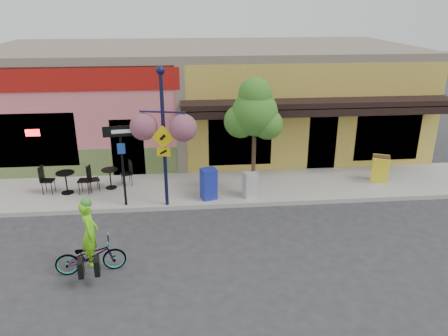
% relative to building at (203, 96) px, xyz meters
% --- Properties ---
extents(ground, '(90.00, 90.00, 0.00)m').
position_rel_building_xyz_m(ground, '(0.00, -7.50, -2.25)').
color(ground, '#2D2D30').
rests_on(ground, ground).
extents(sidewalk, '(24.00, 3.00, 0.15)m').
position_rel_building_xyz_m(sidewalk, '(0.00, -5.50, -2.17)').
color(sidewalk, '#9E9B93').
rests_on(sidewalk, ground).
extents(curb, '(24.00, 0.12, 0.15)m').
position_rel_building_xyz_m(curb, '(0.00, -6.95, -2.17)').
color(curb, '#A8A59E').
rests_on(curb, ground).
extents(building, '(18.20, 8.20, 4.50)m').
position_rel_building_xyz_m(building, '(0.00, 0.00, 0.00)').
color(building, '#D2686F').
rests_on(building, ground).
extents(bicycle, '(1.76, 0.82, 0.89)m').
position_rel_building_xyz_m(bicycle, '(-3.30, -10.22, -1.81)').
color(bicycle, '#9B2D0E').
rests_on(bicycle, ground).
extents(cyclist_rider, '(0.48, 0.65, 1.65)m').
position_rel_building_xyz_m(cyclist_rider, '(-3.25, -10.22, -1.42)').
color(cyclist_rider, '#6FDF17').
rests_on(cyclist_rider, ground).
extents(lamp_post, '(1.50, 0.85, 4.41)m').
position_rel_building_xyz_m(lamp_post, '(-1.53, -6.85, 0.11)').
color(lamp_post, '#121538').
rests_on(lamp_post, sidewalk).
extents(one_way_sign, '(1.03, 0.34, 2.64)m').
position_rel_building_xyz_m(one_way_sign, '(-2.85, -6.74, -0.78)').
color(one_way_sign, black).
rests_on(one_way_sign, sidewalk).
extents(cafe_set_left, '(1.71, 0.96, 0.99)m').
position_rel_building_xyz_m(cafe_set_left, '(-4.95, -5.61, -1.61)').
color(cafe_set_left, black).
rests_on(cafe_set_left, sidewalk).
extents(cafe_set_right, '(1.70, 1.28, 0.92)m').
position_rel_building_xyz_m(cafe_set_right, '(-3.52, -5.32, -1.64)').
color(cafe_set_right, black).
rests_on(cafe_set_right, sidewalk).
extents(newspaper_box_blue, '(0.58, 0.55, 1.05)m').
position_rel_building_xyz_m(newspaper_box_blue, '(-0.16, -6.51, -1.58)').
color(newspaper_box_blue, '#1B2BA3').
rests_on(newspaper_box_blue, sidewalk).
extents(newspaper_box_grey, '(0.49, 0.46, 0.87)m').
position_rel_building_xyz_m(newspaper_box_grey, '(1.22, -6.48, -1.67)').
color(newspaper_box_grey, '#B0B0B0').
rests_on(newspaper_box_grey, sidewalk).
extents(street_tree, '(1.59, 1.59, 4.01)m').
position_rel_building_xyz_m(street_tree, '(1.35, -6.34, -0.09)').
color(street_tree, '#3D7A26').
rests_on(street_tree, sidewalk).
extents(sandwich_board, '(0.70, 0.62, 0.98)m').
position_rel_building_xyz_m(sandwich_board, '(6.03, -5.81, -1.61)').
color(sandwich_board, yellow).
rests_on(sandwich_board, sidewalk).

